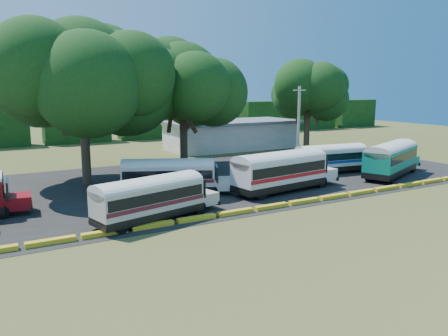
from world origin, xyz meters
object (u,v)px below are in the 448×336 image
tree_west (81,72)px  bus_cream_west (151,196)px  bus_teal (392,157)px  bus_white_red (282,169)px

tree_west → bus_cream_west: bearing=-84.7°
bus_teal → tree_west: size_ratio=0.72×
bus_white_red → tree_west: bearing=133.5°
tree_west → bus_teal: bearing=-22.5°
bus_white_red → bus_teal: (13.20, -0.12, 0.01)m
bus_cream_west → tree_west: (-1.27, 13.54, 8.31)m
bus_cream_west → bus_white_red: (12.34, 2.53, 0.26)m
bus_cream_west → bus_white_red: bus_white_red is taller
bus_white_red → tree_west: 19.27m
bus_cream_west → bus_teal: bus_teal is taller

